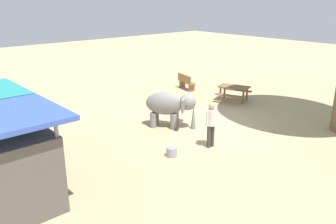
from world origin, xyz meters
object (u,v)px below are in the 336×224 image
elephant (170,105)px  person_handler (211,122)px  wooden_bench (186,82)px  picnic_table_near (234,90)px  market_stall_blue (13,168)px  feed_bucket (172,152)px

elephant → person_handler: (-2.47, 0.27, 0.02)m
wooden_bench → picnic_table_near: size_ratio=0.76×
market_stall_blue → feed_bucket: market_stall_blue is taller
person_handler → feed_bucket: (0.34, 1.55, -0.79)m
person_handler → picnic_table_near: (3.06, -5.18, -0.36)m
elephant → market_stall_blue: market_stall_blue is taller
feed_bucket → elephant: bearing=-40.4°
person_handler → wooden_bench: bearing=-35.2°
picnic_table_near → feed_bucket: 7.28m
elephant → person_handler: bearing=-42.0°
wooden_bench → market_stall_blue: 12.78m
elephant → wooden_bench: bearing=93.5°
elephant → picnic_table_near: 4.97m
market_stall_blue → elephant: bearing=-75.1°
picnic_table_near → elephant: bearing=-103.0°
elephant → person_handler: 2.48m
wooden_bench → picnic_table_near: bearing=18.0°
feed_bucket → wooden_bench: bearing=-47.4°
person_handler → wooden_bench: (6.34, -4.98, -0.48)m
wooden_bench → elephant: bearing=-36.2°
picnic_table_near → feed_bucket: picnic_table_near is taller
market_stall_blue → person_handler: bearing=-96.0°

